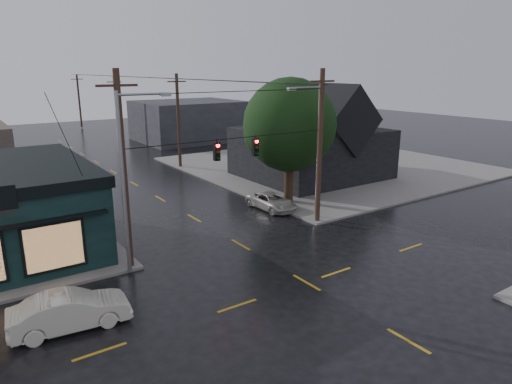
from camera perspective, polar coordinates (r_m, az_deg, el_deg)
ground_plane at (r=22.87m, az=6.32°, el=-11.19°), size 160.00×160.00×0.00m
sidewalk_ne at (r=49.79m, az=8.88°, el=3.37°), size 28.00×28.00×0.15m
ne_building at (r=43.55m, az=6.97°, el=7.62°), size 12.60×11.60×8.75m
corner_tree at (r=34.39m, az=4.26°, el=8.34°), size 7.00×7.00×9.42m
utility_pole_nw at (r=25.14m, az=-15.34°, el=-9.14°), size 2.00×0.32×10.15m
utility_pole_ne at (r=31.37m, az=7.64°, el=-3.78°), size 2.00×0.32×10.15m
utility_pole_far_a at (r=48.87m, az=-9.42°, el=3.03°), size 2.00×0.32×9.65m
utility_pole_far_b at (r=67.26m, az=-16.76°, el=5.89°), size 2.00×0.32×9.15m
utility_pole_far_c at (r=86.37m, az=-20.93°, el=7.47°), size 2.00×0.32×9.15m
span_signal_assembly at (r=26.18m, az=-2.47°, el=5.44°), size 13.00×0.48×1.23m
streetlight_nw at (r=24.44m, az=-15.45°, el=-9.87°), size 5.40×0.30×9.15m
streetlight_ne at (r=32.18m, az=7.47°, el=-3.28°), size 5.40×0.30×9.15m
bg_building_east at (r=67.64m, az=-8.39°, el=8.82°), size 14.00×12.00×5.60m
sedan_cream at (r=20.24m, az=-22.21°, el=-13.60°), size 4.76×2.09×1.52m
suv_silver at (r=33.82m, az=1.96°, el=-1.17°), size 2.20×4.44×1.21m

